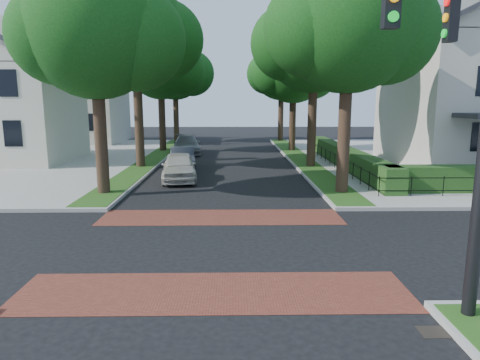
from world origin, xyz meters
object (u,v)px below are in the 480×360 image
at_px(traffic_signal, 475,79).
at_px(parked_car_rear, 187,145).
at_px(parked_car_front, 179,167).
at_px(parked_car_middle, 182,158).

distance_m(traffic_signal, parked_car_rear, 28.66).
height_order(parked_car_front, parked_car_middle, parked_car_front).
xyz_separation_m(traffic_signal, parked_car_middle, (-7.68, 19.40, -4.01)).
distance_m(traffic_signal, parked_car_front, 17.34).
xyz_separation_m(traffic_signal, parked_car_rear, (-8.23, 27.16, -3.96)).
distance_m(parked_car_middle, parked_car_rear, 7.79).
bearing_deg(traffic_signal, parked_car_middle, 111.61).
bearing_deg(parked_car_middle, traffic_signal, -76.37).
distance_m(parked_car_front, parked_car_rear, 12.01).
height_order(traffic_signal, parked_car_front, traffic_signal).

